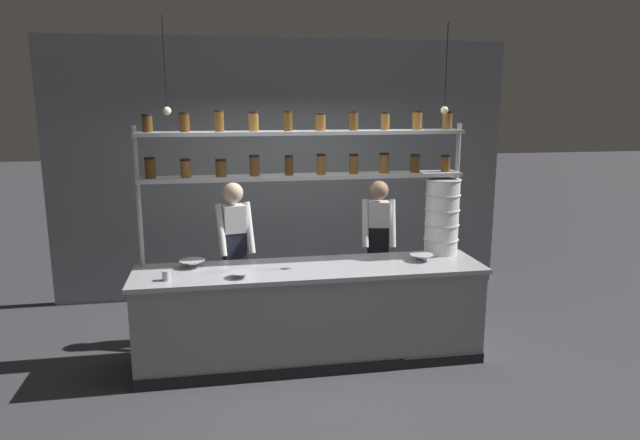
% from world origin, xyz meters
% --- Properties ---
extents(ground_plane, '(40.00, 40.00, 0.00)m').
position_xyz_m(ground_plane, '(0.00, 0.00, 0.00)').
color(ground_plane, '#3D3D42').
extents(back_wall, '(5.65, 0.12, 3.17)m').
position_xyz_m(back_wall, '(0.00, 2.05, 1.59)').
color(back_wall, gray).
rests_on(back_wall, ground_plane).
extents(prep_counter, '(3.25, 0.76, 0.92)m').
position_xyz_m(prep_counter, '(0.00, -0.00, 0.46)').
color(prep_counter, gray).
rests_on(prep_counter, ground_plane).
extents(spice_shelf_unit, '(3.14, 0.28, 2.36)m').
position_xyz_m(spice_shelf_unit, '(0.00, 0.33, 1.90)').
color(spice_shelf_unit, '#ADAFB5').
rests_on(spice_shelf_unit, ground_plane).
extents(chef_left, '(0.40, 0.33, 1.64)m').
position_xyz_m(chef_left, '(-0.68, 0.68, 0.94)').
color(chef_left, black).
rests_on(chef_left, ground_plane).
extents(chef_center, '(0.40, 0.32, 1.60)m').
position_xyz_m(chef_center, '(0.87, 0.78, 0.91)').
color(chef_center, black).
rests_on(chef_center, ground_plane).
extents(container_stack, '(0.35, 0.35, 0.76)m').
position_xyz_m(container_stack, '(1.38, 0.27, 1.30)').
color(container_stack, white).
rests_on(container_stack, prep_counter).
extents(prep_bowl_near_left, '(0.24, 0.24, 0.07)m').
position_xyz_m(prep_bowl_near_left, '(-1.08, 0.20, 0.95)').
color(prep_bowl_near_left, '#B2B7BC').
rests_on(prep_bowl_near_left, prep_counter).
extents(prep_bowl_center_front, '(0.23, 0.23, 0.06)m').
position_xyz_m(prep_bowl_center_front, '(1.09, 0.03, 0.95)').
color(prep_bowl_center_front, '#B2B7BC').
rests_on(prep_bowl_center_front, prep_counter).
extents(prep_bowl_center_back, '(0.18, 0.18, 0.05)m').
position_xyz_m(prep_bowl_center_back, '(-0.66, -0.20, 0.94)').
color(prep_bowl_center_back, '#B2B7BC').
rests_on(prep_bowl_center_back, prep_counter).
extents(serving_cup_front, '(0.07, 0.07, 0.09)m').
position_xyz_m(serving_cup_front, '(-1.29, -0.17, 0.96)').
color(serving_cup_front, '#B2B7BC').
rests_on(serving_cup_front, prep_counter).
extents(pendant_light_row, '(2.54, 0.07, 0.81)m').
position_xyz_m(pendant_light_row, '(0.01, 0.00, 2.40)').
color(pendant_light_row, black).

